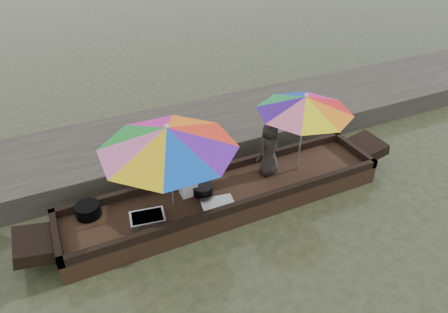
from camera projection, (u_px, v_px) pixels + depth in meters
name	position (u px, v px, depth m)	size (l,w,h in m)	color
water	(226.00, 205.00, 7.20)	(80.00, 80.00, 0.00)	#2C331E
dock	(183.00, 137.00, 8.71)	(22.00, 2.20, 0.50)	#2D2B26
boat_hull	(226.00, 198.00, 7.10)	(5.75, 1.20, 0.35)	black
cooking_pot	(88.00, 210.00, 6.40)	(0.40, 0.40, 0.21)	black
tray_crayfish	(147.00, 218.00, 6.34)	(0.55, 0.38, 0.09)	silver
tray_scallop	(218.00, 204.00, 6.64)	(0.55, 0.38, 0.06)	silver
charcoal_grill	(202.00, 189.00, 6.89)	(0.36, 0.36, 0.17)	black
supply_bag	(188.00, 188.00, 6.84)	(0.28, 0.22, 0.26)	silver
vendor	(269.00, 148.00, 7.15)	(0.52, 0.34, 1.06)	black
umbrella_bow	(170.00, 168.00, 6.23)	(2.17, 2.17, 1.55)	red
umbrella_stern	(301.00, 134.00, 7.10)	(1.67, 1.67, 1.55)	#E51487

